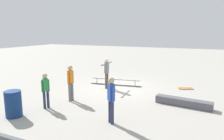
{
  "coord_description": "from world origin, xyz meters",
  "views": [
    {
      "loc": [
        -4.54,
        10.79,
        3.19
      ],
      "look_at": [
        0.33,
        0.06,
        1.0
      ],
      "focal_mm": 33.89,
      "sensor_mm": 36.0,
      "label": 1
    }
  ],
  "objects": [
    {
      "name": "grind_rail",
      "position": [
        0.33,
        -0.44,
        0.16
      ],
      "size": [
        3.09,
        0.72,
        0.37
      ],
      "rotation": [
        0.0,
        0.0,
        0.16
      ],
      "color": "black",
      "rests_on": "ground_plane"
    },
    {
      "name": "skate_ledge",
      "position": [
        -3.75,
        1.62,
        0.16
      ],
      "size": [
        2.38,
        0.67,
        0.32
      ],
      "primitive_type": "cube",
      "rotation": [
        0.0,
        0.0,
        -0.11
      ],
      "color": "#595960",
      "rests_on": "ground_plane"
    },
    {
      "name": "bystander_green_shirt",
      "position": [
        1.44,
        4.26,
        0.84
      ],
      "size": [
        0.25,
        0.31,
        1.49
      ],
      "rotation": [
        0.0,
        0.0,
        0.97
      ],
      "color": "#2D3351",
      "rests_on": "ground_plane"
    },
    {
      "name": "bystander_orange_shirt",
      "position": [
        1.05,
        3.04,
        0.94
      ],
      "size": [
        0.23,
        0.38,
        1.66
      ],
      "rotation": [
        0.0,
        0.0,
        4.6
      ],
      "color": "slate",
      "rests_on": "ground_plane"
    },
    {
      "name": "skater_main",
      "position": [
        0.5,
        0.41,
        1.0
      ],
      "size": [
        0.23,
        1.39,
        1.72
      ],
      "rotation": [
        0.0,
        0.0,
        1.63
      ],
      "color": "brown",
      "rests_on": "ground_plane"
    },
    {
      "name": "skateboard_main",
      "position": [
        0.32,
        0.27,
        0.07
      ],
      "size": [
        0.77,
        0.63,
        0.09
      ],
      "rotation": [
        0.0,
        0.0,
        2.52
      ],
      "color": "yellow",
      "rests_on": "ground_plane"
    },
    {
      "name": "bystander_blue_shirt",
      "position": [
        -1.64,
        4.47,
        0.93
      ],
      "size": [
        0.34,
        0.29,
        1.65
      ],
      "rotation": [
        0.0,
        0.0,
        5.61
      ],
      "color": "#2D3351",
      "rests_on": "ground_plane"
    },
    {
      "name": "loose_skateboard_orange",
      "position": [
        -3.56,
        -1.22,
        0.07
      ],
      "size": [
        0.82,
        0.49,
        0.09
      ],
      "rotation": [
        0.0,
        0.0,
        3.53
      ],
      "color": "orange",
      "rests_on": "ground_plane"
    },
    {
      "name": "ground_plane",
      "position": [
        0.0,
        0.0,
        0.0
      ],
      "size": [
        60.0,
        60.0,
        0.0
      ],
      "primitive_type": "plane",
      "color": "#ADA89E"
    },
    {
      "name": "trash_bin",
      "position": [
        1.95,
        5.45,
        0.5
      ],
      "size": [
        0.6,
        0.6,
        1.0
      ],
      "primitive_type": "cylinder",
      "color": "navy",
      "rests_on": "ground_plane"
    }
  ]
}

